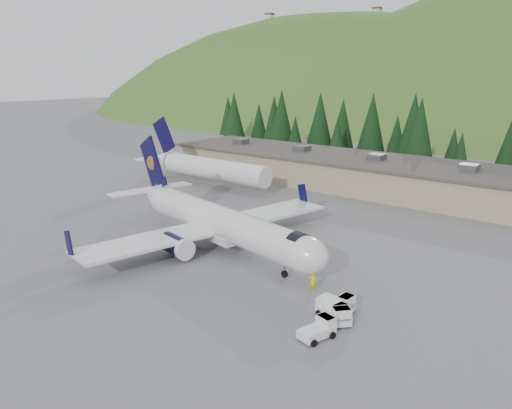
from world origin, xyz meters
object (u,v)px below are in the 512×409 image
object	(u,v)px
baggage_tug_b	(339,303)
terminal_building	(349,171)
baggage_tug_a	(335,311)
baggage_tug_d	(338,314)
baggage_tug_c	(319,329)
airliner	(217,222)
second_airliner	(203,167)
ramp_worker	(313,282)

from	to	relation	value
baggage_tug_b	terminal_building	size ratio (longest dim) A/B	0.04
baggage_tug_a	baggage_tug_d	bearing A→B (deg)	-29.76
baggage_tug_a	baggage_tug_b	size ratio (longest dim) A/B	0.89
baggage_tug_a	baggage_tug_c	size ratio (longest dim) A/B	0.89
airliner	baggage_tug_b	xyz separation A→B (m)	(18.77, -5.09, -2.30)
second_airliner	baggage_tug_d	xyz separation A→B (m)	(43.65, -28.61, -2.60)
terminal_building	baggage_tug_c	bearing A→B (deg)	-63.40
airliner	terminal_building	size ratio (longest dim) A/B	0.48
baggage_tug_b	terminal_building	xyz separation A→B (m)	(-22.80, 42.90, 1.90)
baggage_tug_a	ramp_worker	bearing A→B (deg)	152.95
baggage_tug_d	ramp_worker	distance (m)	5.99
baggage_tug_b	baggage_tug_a	bearing A→B (deg)	-72.07
airliner	ramp_worker	world-z (taller)	airliner
baggage_tug_c	terminal_building	xyz separation A→B (m)	(-23.80, 47.51, 1.94)
second_airliner	baggage_tug_b	world-z (taller)	second_airliner
baggage_tug_b	baggage_tug_d	size ratio (longest dim) A/B	0.95
second_airliner	baggage_tug_c	bearing A→B (deg)	-35.79
baggage_tug_a	baggage_tug_c	xyz separation A→B (m)	(0.68, -3.42, 0.06)
baggage_tug_d	ramp_worker	size ratio (longest dim) A/B	1.76
terminal_building	airliner	bearing A→B (deg)	-83.92
baggage_tug_a	baggage_tug_b	bearing A→B (deg)	115.07
second_airliner	baggage_tug_b	size ratio (longest dim) A/B	8.83
airliner	ramp_worker	distance (m)	15.43
baggage_tug_b	ramp_worker	size ratio (longest dim) A/B	1.67
second_airliner	baggage_tug_c	size ratio (longest dim) A/B	8.82
baggage_tug_a	second_airliner	bearing A→B (deg)	156.83
airliner	second_airliner	world-z (taller)	second_airliner
baggage_tug_b	terminal_building	world-z (taller)	terminal_building
airliner	baggage_tug_b	distance (m)	19.58
terminal_building	ramp_worker	xyz separation A→B (m)	(18.99, -40.98, -1.69)
ramp_worker	terminal_building	bearing A→B (deg)	-75.24
second_airliner	baggage_tug_a	size ratio (longest dim) A/B	9.91
baggage_tug_a	baggage_tug_c	bearing A→B (deg)	-68.80
airliner	baggage_tug_b	bearing A→B (deg)	-4.03
terminal_building	second_airliner	bearing A→B (deg)	-141.22
baggage_tug_c	baggage_tug_d	world-z (taller)	baggage_tug_d
baggage_tug_b	baggage_tug_d	world-z (taller)	baggage_tug_b
baggage_tug_a	ramp_worker	size ratio (longest dim) A/B	1.49
baggage_tug_b	second_airliner	bearing A→B (deg)	150.63
second_airliner	baggage_tug_d	distance (m)	52.26
airliner	ramp_worker	size ratio (longest dim) A/B	18.27
airliner	second_airliner	xyz separation A→B (m)	(-23.94, 21.81, 0.30)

